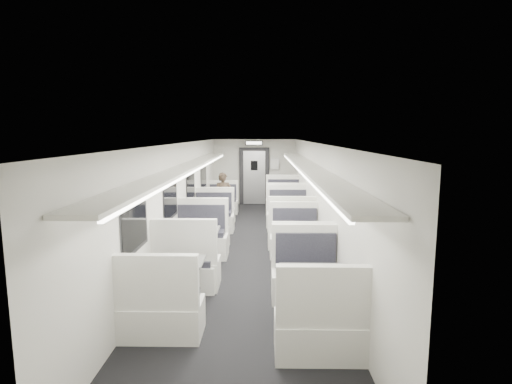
{
  "coord_description": "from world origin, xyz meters",
  "views": [
    {
      "loc": [
        0.31,
        -8.67,
        2.61
      ],
      "look_at": [
        0.14,
        1.25,
        1.15
      ],
      "focal_mm": 28.0,
      "sensor_mm": 36.0,
      "label": 1
    }
  ],
  "objects_px": {
    "booth_left_b": "(210,224)",
    "booth_right_c": "(298,249)",
    "vestibule_door": "(254,177)",
    "booth_left_c": "(194,249)",
    "booth_left_d": "(174,284)",
    "booth_right_a": "(285,206)",
    "passenger": "(223,197)",
    "booth_left_a": "(221,207)",
    "booth_right_d": "(312,296)",
    "exit_sign": "(254,143)",
    "booth_right_b": "(290,222)"
  },
  "relations": [
    {
      "from": "booth_right_a",
      "to": "passenger",
      "type": "height_order",
      "value": "passenger"
    },
    {
      "from": "booth_left_c",
      "to": "booth_left_d",
      "type": "xyz_separation_m",
      "value": [
        0.0,
        -1.71,
        -0.03
      ]
    },
    {
      "from": "booth_left_a",
      "to": "booth_right_c",
      "type": "xyz_separation_m",
      "value": [
        2.0,
        -4.7,
        0.03
      ]
    },
    {
      "from": "booth_left_b",
      "to": "booth_right_c",
      "type": "distance_m",
      "value": 2.94
    },
    {
      "from": "booth_left_b",
      "to": "vestibule_door",
      "type": "height_order",
      "value": "vestibule_door"
    },
    {
      "from": "booth_left_d",
      "to": "booth_right_c",
      "type": "xyz_separation_m",
      "value": [
        2.0,
        1.85,
        -0.0
      ]
    },
    {
      "from": "booth_left_b",
      "to": "passenger",
      "type": "height_order",
      "value": "passenger"
    },
    {
      "from": "booth_right_d",
      "to": "vestibule_door",
      "type": "relative_size",
      "value": 1.04
    },
    {
      "from": "booth_left_c",
      "to": "booth_right_a",
      "type": "relative_size",
      "value": 0.98
    },
    {
      "from": "booth_right_b",
      "to": "booth_right_c",
      "type": "height_order",
      "value": "booth_right_b"
    },
    {
      "from": "booth_left_c",
      "to": "booth_right_b",
      "type": "distance_m",
      "value": 3.17
    },
    {
      "from": "passenger",
      "to": "booth_left_c",
      "type": "bearing_deg",
      "value": -97.91
    },
    {
      "from": "booth_right_a",
      "to": "booth_right_d",
      "type": "relative_size",
      "value": 1.07
    },
    {
      "from": "vestibule_door",
      "to": "booth_right_d",
      "type": "bearing_deg",
      "value": -83.91
    },
    {
      "from": "booth_left_c",
      "to": "passenger",
      "type": "distance_m",
      "value": 4.34
    },
    {
      "from": "booth_left_a",
      "to": "booth_right_d",
      "type": "relative_size",
      "value": 0.91
    },
    {
      "from": "booth_left_b",
      "to": "booth_right_c",
      "type": "xyz_separation_m",
      "value": [
        2.0,
        -2.15,
        -0.01
      ]
    },
    {
      "from": "booth_left_b",
      "to": "booth_left_d",
      "type": "bearing_deg",
      "value": -90.0
    },
    {
      "from": "booth_left_a",
      "to": "passenger",
      "type": "relative_size",
      "value": 1.36
    },
    {
      "from": "booth_right_c",
      "to": "passenger",
      "type": "height_order",
      "value": "passenger"
    },
    {
      "from": "booth_left_b",
      "to": "vestibule_door",
      "type": "relative_size",
      "value": 1.04
    },
    {
      "from": "booth_left_d",
      "to": "exit_sign",
      "type": "distance_m",
      "value": 8.73
    },
    {
      "from": "booth_left_d",
      "to": "booth_right_d",
      "type": "xyz_separation_m",
      "value": [
        2.0,
        -0.42,
        0.01
      ]
    },
    {
      "from": "booth_left_c",
      "to": "exit_sign",
      "type": "bearing_deg",
      "value": 81.57
    },
    {
      "from": "booth_left_a",
      "to": "booth_right_d",
      "type": "height_order",
      "value": "booth_right_d"
    },
    {
      "from": "passenger",
      "to": "booth_right_d",
      "type": "bearing_deg",
      "value": -79.98
    },
    {
      "from": "booth_left_c",
      "to": "booth_right_c",
      "type": "distance_m",
      "value": 2.0
    },
    {
      "from": "passenger",
      "to": "exit_sign",
      "type": "height_order",
      "value": "exit_sign"
    },
    {
      "from": "booth_right_b",
      "to": "booth_right_a",
      "type": "bearing_deg",
      "value": 90.0
    },
    {
      "from": "booth_left_c",
      "to": "vestibule_door",
      "type": "height_order",
      "value": "vestibule_door"
    },
    {
      "from": "booth_left_a",
      "to": "exit_sign",
      "type": "distance_m",
      "value": 2.89
    },
    {
      "from": "booth_left_b",
      "to": "exit_sign",
      "type": "distance_m",
      "value": 4.95
    },
    {
      "from": "booth_left_a",
      "to": "passenger",
      "type": "bearing_deg",
      "value": -74.21
    },
    {
      "from": "booth_right_b",
      "to": "booth_left_d",
      "type": "bearing_deg",
      "value": -115.61
    },
    {
      "from": "passenger",
      "to": "vestibule_door",
      "type": "bearing_deg",
      "value": 67.56
    },
    {
      "from": "booth_right_a",
      "to": "vestibule_door",
      "type": "xyz_separation_m",
      "value": [
        -1.0,
        2.61,
        0.62
      ]
    },
    {
      "from": "booth_right_b",
      "to": "passenger",
      "type": "bearing_deg",
      "value": 134.8
    },
    {
      "from": "booth_right_b",
      "to": "booth_right_c",
      "type": "xyz_separation_m",
      "value": [
        0.0,
        -2.32,
        -0.02
      ]
    },
    {
      "from": "booth_left_b",
      "to": "booth_left_c",
      "type": "height_order",
      "value": "booth_left_c"
    },
    {
      "from": "booth_right_d",
      "to": "passenger",
      "type": "distance_m",
      "value": 6.73
    },
    {
      "from": "booth_left_c",
      "to": "booth_right_a",
      "type": "distance_m",
      "value": 5.04
    },
    {
      "from": "vestibule_door",
      "to": "booth_left_d",
      "type": "bearing_deg",
      "value": -96.37
    },
    {
      "from": "booth_left_c",
      "to": "booth_right_c",
      "type": "height_order",
      "value": "booth_left_c"
    },
    {
      "from": "booth_left_c",
      "to": "booth_left_d",
      "type": "height_order",
      "value": "booth_left_c"
    },
    {
      "from": "booth_left_d",
      "to": "booth_right_b",
      "type": "relative_size",
      "value": 0.94
    },
    {
      "from": "booth_right_c",
      "to": "booth_right_d",
      "type": "bearing_deg",
      "value": -90.0
    },
    {
      "from": "booth_left_a",
      "to": "booth_left_b",
      "type": "height_order",
      "value": "booth_left_b"
    },
    {
      "from": "booth_right_b",
      "to": "vestibule_door",
      "type": "height_order",
      "value": "vestibule_door"
    },
    {
      "from": "booth_left_b",
      "to": "booth_right_b",
      "type": "xyz_separation_m",
      "value": [
        2.0,
        0.18,
        0.02
      ]
    },
    {
      "from": "booth_left_b",
      "to": "booth_left_d",
      "type": "height_order",
      "value": "booth_left_b"
    }
  ]
}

